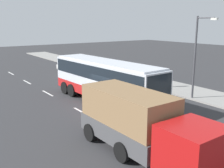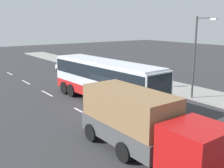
{
  "view_description": "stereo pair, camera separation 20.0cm",
  "coord_description": "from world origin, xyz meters",
  "px_view_note": "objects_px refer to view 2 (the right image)",
  "views": [
    {
      "loc": [
        15.89,
        -10.83,
        6.25
      ],
      "look_at": [
        -0.28,
        0.64,
        1.7
      ],
      "focal_mm": 42.72,
      "sensor_mm": 36.0,
      "label": 1
    },
    {
      "loc": [
        15.77,
        -11.0,
        6.25
      ],
      "look_at": [
        -0.28,
        0.64,
        1.7
      ],
      "focal_mm": 42.72,
      "sensor_mm": 36.0,
      "label": 2
    }
  ],
  "objects_px": {
    "car_white_minivan": "(69,67)",
    "street_lamp": "(197,52)",
    "cargo_truck": "(142,123)",
    "coach_bus": "(105,77)",
    "pedestrian_at_crossing": "(166,77)"
  },
  "relations": [
    {
      "from": "car_white_minivan",
      "to": "street_lamp",
      "type": "distance_m",
      "value": 17.52
    },
    {
      "from": "cargo_truck",
      "to": "street_lamp",
      "type": "xyz_separation_m",
      "value": [
        -4.55,
        9.92,
        2.38
      ]
    },
    {
      "from": "coach_bus",
      "to": "cargo_truck",
      "type": "bearing_deg",
      "value": -25.97
    },
    {
      "from": "coach_bus",
      "to": "car_white_minivan",
      "type": "height_order",
      "value": "coach_bus"
    },
    {
      "from": "car_white_minivan",
      "to": "street_lamp",
      "type": "xyz_separation_m",
      "value": [
        16.98,
        2.89,
        3.2
      ]
    },
    {
      "from": "coach_bus",
      "to": "street_lamp",
      "type": "xyz_separation_m",
      "value": [
        3.66,
        6.44,
        1.9
      ]
    },
    {
      "from": "coach_bus",
      "to": "pedestrian_at_crossing",
      "type": "bearing_deg",
      "value": 90.67
    },
    {
      "from": "pedestrian_at_crossing",
      "to": "coach_bus",
      "type": "bearing_deg",
      "value": 87.57
    },
    {
      "from": "car_white_minivan",
      "to": "cargo_truck",
      "type": "bearing_deg",
      "value": -18.77
    },
    {
      "from": "coach_bus",
      "to": "cargo_truck",
      "type": "height_order",
      "value": "coach_bus"
    },
    {
      "from": "cargo_truck",
      "to": "street_lamp",
      "type": "bearing_deg",
      "value": 113.98
    },
    {
      "from": "coach_bus",
      "to": "cargo_truck",
      "type": "xyz_separation_m",
      "value": [
        8.21,
        -3.48,
        -0.48
      ]
    },
    {
      "from": "cargo_truck",
      "to": "car_white_minivan",
      "type": "relative_size",
      "value": 1.75
    },
    {
      "from": "cargo_truck",
      "to": "pedestrian_at_crossing",
      "type": "distance_m",
      "value": 13.98
    },
    {
      "from": "cargo_truck",
      "to": "car_white_minivan",
      "type": "bearing_deg",
      "value": 161.26
    }
  ]
}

